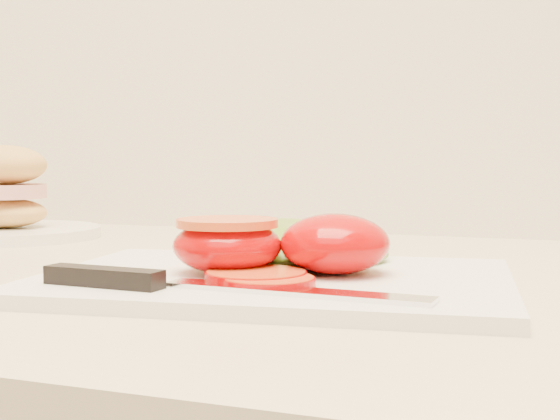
% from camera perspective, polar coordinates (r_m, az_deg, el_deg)
% --- Properties ---
extents(cutting_board, '(0.36, 0.28, 0.01)m').
position_cam_1_polar(cutting_board, '(0.56, -0.37, -5.22)').
color(cutting_board, white).
rests_on(cutting_board, counter).
extents(tomato_half_dome, '(0.08, 0.08, 0.04)m').
position_cam_1_polar(tomato_half_dome, '(0.55, 4.04, -2.48)').
color(tomato_half_dome, '#B00302').
rests_on(tomato_half_dome, cutting_board).
extents(tomato_half_cut, '(0.08, 0.08, 0.04)m').
position_cam_1_polar(tomato_half_cut, '(0.56, -3.87, -2.44)').
color(tomato_half_cut, '#B00302').
rests_on(tomato_half_cut, cutting_board).
extents(tomato_slice_0, '(0.07, 0.07, 0.01)m').
position_cam_1_polar(tomato_slice_0, '(0.52, -1.76, -4.85)').
color(tomato_slice_0, '#E35A26').
rests_on(tomato_slice_0, cutting_board).
extents(tomato_slice_1, '(0.06, 0.06, 0.01)m').
position_cam_1_polar(tomato_slice_1, '(0.50, -0.84, -5.24)').
color(tomato_slice_1, '#E35A26').
rests_on(tomato_slice_1, cutting_board).
extents(lettuce_leaf_0, '(0.16, 0.12, 0.03)m').
position_cam_1_polar(lettuce_leaf_0, '(0.62, -0.13, -2.47)').
color(lettuce_leaf_0, olive).
rests_on(lettuce_leaf_0, cutting_board).
extents(lettuce_leaf_1, '(0.13, 0.13, 0.02)m').
position_cam_1_polar(lettuce_leaf_1, '(0.62, 3.66, -2.75)').
color(lettuce_leaf_1, olive).
rests_on(lettuce_leaf_1, cutting_board).
extents(knife, '(0.25, 0.04, 0.01)m').
position_cam_1_polar(knife, '(0.50, -7.61, -5.28)').
color(knife, silver).
rests_on(knife, cutting_board).
extents(sandwich_plate, '(0.21, 0.21, 0.11)m').
position_cam_1_polar(sandwich_plate, '(0.94, -19.45, 0.30)').
color(sandwich_plate, white).
rests_on(sandwich_plate, counter).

